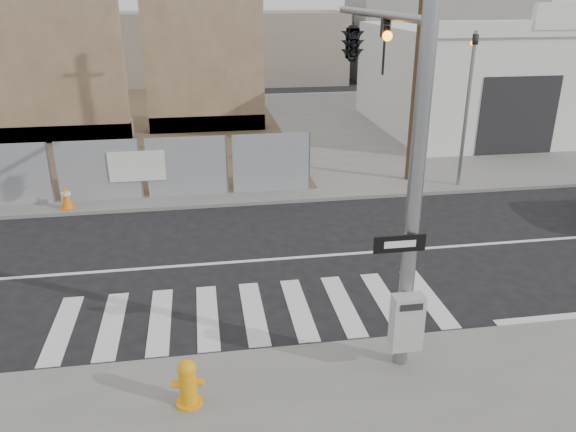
{
  "coord_description": "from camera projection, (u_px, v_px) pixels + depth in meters",
  "views": [
    {
      "loc": [
        -0.93,
        -13.03,
        6.56
      ],
      "look_at": [
        1.08,
        -0.49,
        1.4
      ],
      "focal_mm": 35.0,
      "sensor_mm": 36.0,
      "label": 1
    }
  ],
  "objects": [
    {
      "name": "signal_pole",
      "position": [
        370.0,
        84.0,
        11.22
      ],
      "size": [
        0.96,
        5.87,
        7.0
      ],
      "color": "gray",
      "rests_on": "sidewalk_near"
    },
    {
      "name": "utility_pole_right",
      "position": [
        421.0,
        33.0,
        18.55
      ],
      "size": [
        1.6,
        0.28,
        10.0
      ],
      "color": "brown",
      "rests_on": "sidewalk_far"
    },
    {
      "name": "sidewalk_far",
      "position": [
        219.0,
        132.0,
        27.31
      ],
      "size": [
        50.0,
        20.0,
        0.12
      ],
      "primitive_type": "cube",
      "color": "slate",
      "rests_on": "ground"
    },
    {
      "name": "fire_hydrant",
      "position": [
        188.0,
        382.0,
        9.24
      ],
      "size": [
        0.55,
        0.55,
        0.86
      ],
      "rotation": [
        0.0,
        0.0,
        -0.27
      ],
      "color": "orange",
      "rests_on": "sidewalk_near"
    },
    {
      "name": "concrete_wall_left",
      "position": [
        53.0,
        68.0,
        24.19
      ],
      "size": [
        6.0,
        1.3,
        8.0
      ],
      "color": "brown",
      "rests_on": "sidewalk_far"
    },
    {
      "name": "traffic_cone_d",
      "position": [
        156.0,
        182.0,
        18.97
      ],
      "size": [
        0.43,
        0.43,
        0.74
      ],
      "rotation": [
        0.0,
        0.0,
        0.13
      ],
      "color": "#FC400D",
      "rests_on": "sidewalk_far"
    },
    {
      "name": "auto_shop",
      "position": [
        504.0,
        77.0,
        27.49
      ],
      "size": [
        12.0,
        10.2,
        5.95
      ],
      "color": "silver",
      "rests_on": "sidewalk_far"
    },
    {
      "name": "ground",
      "position": [
        244.0,
        262.0,
        14.52
      ],
      "size": [
        100.0,
        100.0,
        0.0
      ],
      "primitive_type": "plane",
      "color": "black",
      "rests_on": "ground"
    },
    {
      "name": "concrete_wall_right",
      "position": [
        205.0,
        62.0,
        26.06
      ],
      "size": [
        5.5,
        1.3,
        8.0
      ],
      "color": "brown",
      "rests_on": "sidewalk_far"
    },
    {
      "name": "traffic_cone_c",
      "position": [
        66.0,
        197.0,
        17.58
      ],
      "size": [
        0.5,
        0.5,
        0.76
      ],
      "rotation": [
        0.0,
        0.0,
        -0.38
      ],
      "color": "orange",
      "rests_on": "sidewalk_far"
    },
    {
      "name": "far_signal_pole",
      "position": [
        469.0,
        89.0,
        18.6
      ],
      "size": [
        0.16,
        0.2,
        5.6
      ],
      "color": "gray",
      "rests_on": "sidewalk_far"
    }
  ]
}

